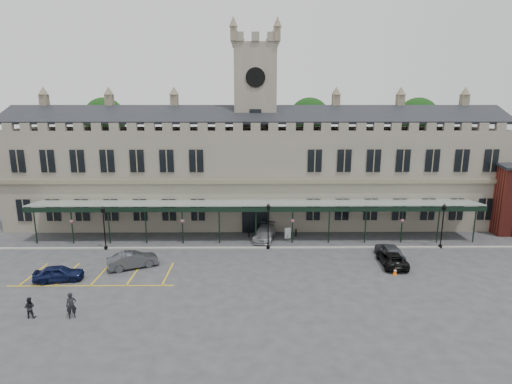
{
  "coord_description": "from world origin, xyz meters",
  "views": [
    {
      "loc": [
        -0.36,
        -34.56,
        14.76
      ],
      "look_at": [
        0.0,
        6.0,
        6.0
      ],
      "focal_mm": 28.0,
      "sensor_mm": 36.0,
      "label": 1
    }
  ],
  "objects_px": {
    "station_building": "(255,172)",
    "sign_board": "(288,233)",
    "person_a": "(71,306)",
    "car_left_a": "(59,273)",
    "lamp_post_right": "(443,222)",
    "car_left_b": "(133,260)",
    "person_b": "(29,307)",
    "lamp_post_mid": "(268,222)",
    "car_van": "(392,259)",
    "car_right_a": "(390,251)",
    "clock_tower": "(255,119)",
    "car_taxi": "(265,233)",
    "traffic_cone": "(395,271)",
    "lamp_post_left": "(104,224)"
  },
  "relations": [
    {
      "from": "station_building",
      "to": "car_van",
      "type": "xyz_separation_m",
      "value": [
        12.83,
        -15.05,
        -5.83
      ]
    },
    {
      "from": "traffic_cone",
      "to": "person_b",
      "type": "xyz_separation_m",
      "value": [
        -28.57,
        -7.12,
        0.46
      ]
    },
    {
      "from": "lamp_post_mid",
      "to": "lamp_post_right",
      "type": "relative_size",
      "value": 1.02
    },
    {
      "from": "clock_tower",
      "to": "car_left_a",
      "type": "xyz_separation_m",
      "value": [
        -17.04,
        -18.39,
        -12.43
      ]
    },
    {
      "from": "lamp_post_right",
      "to": "car_left_b",
      "type": "bearing_deg",
      "value": -170.89
    },
    {
      "from": "station_building",
      "to": "sign_board",
      "type": "xyz_separation_m",
      "value": [
        3.64,
        -7.19,
        -5.86
      ]
    },
    {
      "from": "lamp_post_mid",
      "to": "car_van",
      "type": "distance_m",
      "value": 12.62
    },
    {
      "from": "clock_tower",
      "to": "lamp_post_right",
      "type": "relative_size",
      "value": 5.11
    },
    {
      "from": "station_building",
      "to": "sign_board",
      "type": "height_order",
      "value": "station_building"
    },
    {
      "from": "car_left_a",
      "to": "lamp_post_right",
      "type": "bearing_deg",
      "value": -88.84
    },
    {
      "from": "station_building",
      "to": "car_right_a",
      "type": "distance_m",
      "value": 19.7
    },
    {
      "from": "sign_board",
      "to": "person_a",
      "type": "relative_size",
      "value": 0.65
    },
    {
      "from": "lamp_post_mid",
      "to": "traffic_cone",
      "type": "distance_m",
      "value": 13.24
    },
    {
      "from": "station_building",
      "to": "car_taxi",
      "type": "xyz_separation_m",
      "value": [
        1.0,
        -7.48,
        -5.73
      ]
    },
    {
      "from": "car_right_a",
      "to": "car_left_a",
      "type": "bearing_deg",
      "value": 7.87
    },
    {
      "from": "station_building",
      "to": "traffic_cone",
      "type": "distance_m",
      "value": 22.13
    },
    {
      "from": "lamp_post_left",
      "to": "car_left_a",
      "type": "distance_m",
      "value": 8.13
    },
    {
      "from": "station_building",
      "to": "car_left_b",
      "type": "relative_size",
      "value": 13.18
    },
    {
      "from": "lamp_post_right",
      "to": "station_building",
      "type": "bearing_deg",
      "value": 151.94
    },
    {
      "from": "lamp_post_left",
      "to": "station_building",
      "type": "bearing_deg",
      "value": 33.68
    },
    {
      "from": "car_right_a",
      "to": "person_b",
      "type": "relative_size",
      "value": 2.97
    },
    {
      "from": "lamp_post_left",
      "to": "lamp_post_right",
      "type": "height_order",
      "value": "lamp_post_right"
    },
    {
      "from": "traffic_cone",
      "to": "car_left_a",
      "type": "distance_m",
      "value": 29.42
    },
    {
      "from": "lamp_post_mid",
      "to": "car_taxi",
      "type": "xyz_separation_m",
      "value": [
        -0.27,
        3.07,
        -2.2
      ]
    },
    {
      "from": "lamp_post_left",
      "to": "lamp_post_right",
      "type": "distance_m",
      "value": 35.42
    },
    {
      "from": "traffic_cone",
      "to": "person_a",
      "type": "distance_m",
      "value": 26.56
    },
    {
      "from": "lamp_post_left",
      "to": "car_right_a",
      "type": "bearing_deg",
      "value": -5.95
    },
    {
      "from": "car_left_b",
      "to": "car_van",
      "type": "height_order",
      "value": "car_left_b"
    },
    {
      "from": "lamp_post_left",
      "to": "sign_board",
      "type": "xyz_separation_m",
      "value": [
        19.46,
        3.35,
        -2.19
      ]
    },
    {
      "from": "lamp_post_left",
      "to": "car_left_b",
      "type": "xyz_separation_m",
      "value": [
        4.32,
        -4.89,
        -2.05
      ]
    },
    {
      "from": "lamp_post_left",
      "to": "car_right_a",
      "type": "relative_size",
      "value": 1.02
    },
    {
      "from": "traffic_cone",
      "to": "person_b",
      "type": "relative_size",
      "value": 0.41
    },
    {
      "from": "car_left_a",
      "to": "car_left_b",
      "type": "height_order",
      "value": "car_left_b"
    },
    {
      "from": "lamp_post_right",
      "to": "car_taxi",
      "type": "xyz_separation_m",
      "value": [
        -18.6,
        2.97,
        -2.14
      ]
    },
    {
      "from": "clock_tower",
      "to": "car_right_a",
      "type": "height_order",
      "value": "clock_tower"
    },
    {
      "from": "car_van",
      "to": "person_a",
      "type": "height_order",
      "value": "person_a"
    },
    {
      "from": "clock_tower",
      "to": "person_b",
      "type": "xyz_separation_m",
      "value": [
        -16.21,
        -24.5,
        -12.34
      ]
    },
    {
      "from": "person_a",
      "to": "traffic_cone",
      "type": "bearing_deg",
      "value": -11.34
    },
    {
      "from": "car_left_a",
      "to": "traffic_cone",
      "type": "bearing_deg",
      "value": -98.98
    },
    {
      "from": "car_van",
      "to": "car_left_b",
      "type": "bearing_deg",
      "value": 4.25
    },
    {
      "from": "traffic_cone",
      "to": "lamp_post_right",
      "type": "bearing_deg",
      "value": 43.38
    },
    {
      "from": "car_left_a",
      "to": "station_building",
      "type": "bearing_deg",
      "value": -53.89
    },
    {
      "from": "traffic_cone",
      "to": "lamp_post_mid",
      "type": "bearing_deg",
      "value": 148.67
    },
    {
      "from": "sign_board",
      "to": "car_taxi",
      "type": "relative_size",
      "value": 0.24
    },
    {
      "from": "person_b",
      "to": "traffic_cone",
      "type": "bearing_deg",
      "value": -170.73
    },
    {
      "from": "car_left_a",
      "to": "person_a",
      "type": "xyz_separation_m",
      "value": [
        3.84,
        -6.2,
        0.27
      ]
    },
    {
      "from": "clock_tower",
      "to": "car_taxi",
      "type": "height_order",
      "value": "clock_tower"
    },
    {
      "from": "car_left_a",
      "to": "car_left_b",
      "type": "xyz_separation_m",
      "value": [
        5.54,
        2.86,
        0.06
      ]
    },
    {
      "from": "lamp_post_mid",
      "to": "person_a",
      "type": "distance_m",
      "value": 20.2
    },
    {
      "from": "car_left_a",
      "to": "person_b",
      "type": "height_order",
      "value": "person_b"
    }
  ]
}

